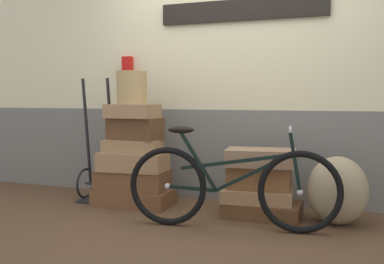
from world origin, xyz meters
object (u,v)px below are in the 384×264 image
object	(u,v)px
luggage_trolley	(99,173)
bicycle	(231,186)
suitcase_8	(259,177)
suitcase_1	(133,180)
suitcase_6	(262,210)
suitcase_9	(261,158)
burlap_sack	(337,190)
suitcase_2	(133,161)
suitcase_4	(135,129)
suitcase_7	(257,195)
suitcase_5	(132,111)
suitcase_0	(134,197)
wicker_basket	(132,88)
suitcase_3	(133,146)

from	to	relation	value
luggage_trolley	bicycle	bearing A→B (deg)	-18.42
suitcase_8	suitcase_1	bearing A→B (deg)	177.82
suitcase_8	luggage_trolley	bearing A→B (deg)	174.94
suitcase_6	suitcase_1	bearing A→B (deg)	-179.36
suitcase_9	luggage_trolley	distance (m)	1.72
burlap_sack	suitcase_2	bearing A→B (deg)	-179.52
suitcase_4	suitcase_1	bearing A→B (deg)	-123.84
suitcase_4	burlap_sack	size ratio (longest dim) A/B	0.88
burlap_sack	suitcase_9	bearing A→B (deg)	179.78
suitcase_2	suitcase_6	distance (m)	1.32
suitcase_6	suitcase_7	xyz separation A→B (m)	(-0.05, 0.01, 0.13)
suitcase_4	suitcase_6	size ratio (longest dim) A/B	0.75
suitcase_5	burlap_sack	size ratio (longest dim) A/B	0.85
suitcase_0	burlap_sack	distance (m)	1.92
wicker_basket	luggage_trolley	world-z (taller)	wicker_basket
suitcase_3	suitcase_5	world-z (taller)	suitcase_5
suitcase_4	luggage_trolley	distance (m)	0.66
suitcase_0	suitcase_4	size ratio (longest dim) A/B	1.49
suitcase_5	suitcase_4	bearing A→B (deg)	86.22
suitcase_4	burlap_sack	world-z (taller)	suitcase_4
suitcase_0	suitcase_9	distance (m)	1.34
suitcase_9	burlap_sack	size ratio (longest dim) A/B	1.05
suitcase_2	suitcase_5	size ratio (longest dim) A/B	1.32
suitcase_0	suitcase_8	distance (m)	1.28
suitcase_2	suitcase_9	distance (m)	1.25
suitcase_3	suitcase_9	xyz separation A→B (m)	(1.26, -0.01, -0.06)
suitcase_3	suitcase_7	bearing A→B (deg)	-6.71
suitcase_0	suitcase_2	xyz separation A→B (m)	(0.01, -0.03, 0.36)
luggage_trolley	burlap_sack	distance (m)	2.35
suitcase_2	luggage_trolley	world-z (taller)	luggage_trolley
suitcase_9	suitcase_2	bearing A→B (deg)	174.19
suitcase_6	burlap_sack	world-z (taller)	burlap_sack
suitcase_2	suitcase_9	xyz separation A→B (m)	(1.25, 0.02, 0.09)
burlap_sack	bicycle	bearing A→B (deg)	-151.46
suitcase_7	suitcase_4	bearing A→B (deg)	173.20
suitcase_9	burlap_sack	bearing A→B (deg)	-6.87
suitcase_4	bicycle	bearing A→B (deg)	-17.62
suitcase_3	suitcase_1	bearing A→B (deg)	-135.33
suitcase_6	suitcase_8	xyz separation A→B (m)	(-0.03, 0.03, 0.29)
suitcase_8	suitcase_2	bearing A→B (deg)	178.70
suitcase_3	suitcase_7	size ratio (longest dim) A/B	0.89
luggage_trolley	burlap_sack	world-z (taller)	luggage_trolley
suitcase_2	wicker_basket	world-z (taller)	wicker_basket
burlap_sack	suitcase_8	bearing A→B (deg)	177.19
suitcase_0	luggage_trolley	xyz separation A→B (m)	(-0.44, 0.06, 0.20)
suitcase_3	suitcase_2	bearing A→B (deg)	-62.99
suitcase_5	bicycle	world-z (taller)	suitcase_5
suitcase_5	burlap_sack	world-z (taller)	suitcase_5
suitcase_0	bicycle	world-z (taller)	bicycle
luggage_trolley	wicker_basket	bearing A→B (deg)	-9.53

